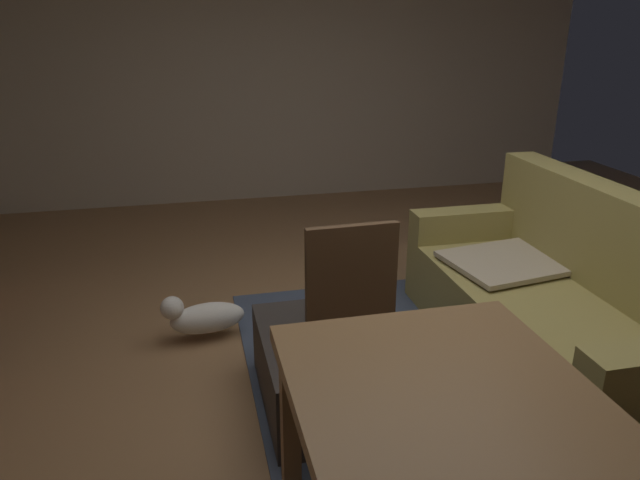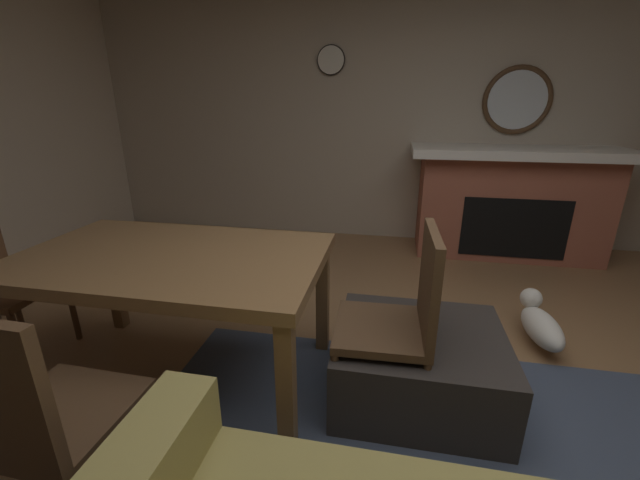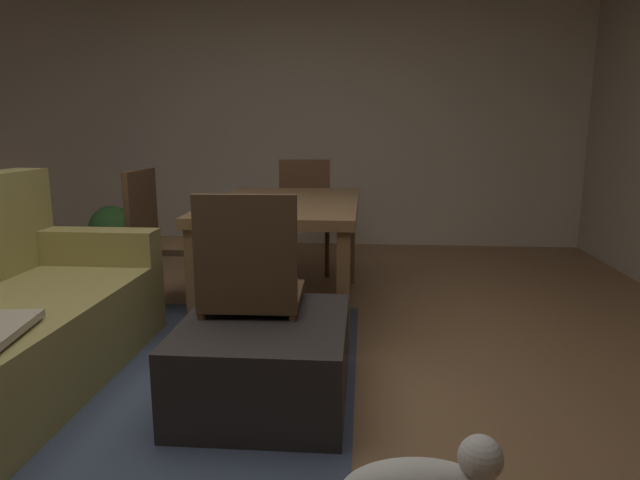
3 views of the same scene
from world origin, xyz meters
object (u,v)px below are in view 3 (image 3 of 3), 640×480
at_px(ottoman_coffee_table, 265,361).
at_px(dining_chair_north, 158,232).
at_px(potted_plant, 112,233).
at_px(dining_chair_east, 304,208).
at_px(tv_remote, 276,312).
at_px(dining_chair_west, 251,282).
at_px(dining_table, 286,213).

relative_size(ottoman_coffee_table, dining_chair_north, 0.88).
height_order(ottoman_coffee_table, potted_plant, potted_plant).
height_order(dining_chair_east, potted_plant, dining_chair_east).
height_order(tv_remote, dining_chair_west, dining_chair_west).
bearing_deg(dining_chair_east, potted_plant, 89.98).
bearing_deg(dining_chair_east, dining_chair_west, -179.79).
distance_m(dining_table, dining_chair_east, 1.16).
xyz_separation_m(ottoman_coffee_table, dining_chair_north, (1.26, 0.94, 0.33)).
distance_m(dining_chair_west, potted_plant, 2.89).
height_order(dining_chair_north, potted_plant, dining_chair_north).
bearing_deg(potted_plant, dining_table, -123.87).
height_order(ottoman_coffee_table, dining_chair_north, dining_chair_north).
distance_m(ottoman_coffee_table, dining_chair_west, 0.36).
xyz_separation_m(ottoman_coffee_table, dining_table, (1.26, 0.08, 0.47)).
bearing_deg(tv_remote, ottoman_coffee_table, 147.75).
distance_m(ottoman_coffee_table, tv_remote, 0.22).
xyz_separation_m(ottoman_coffee_table, tv_remote, (0.07, -0.04, 0.20)).
distance_m(dining_table, potted_plant, 2.11).
relative_size(ottoman_coffee_table, potted_plant, 1.56).
bearing_deg(tv_remote, potted_plant, 35.54).
distance_m(dining_chair_east, potted_plant, 1.73).
relative_size(dining_chair_north, dining_chair_west, 1.00).
height_order(dining_chair_north, dining_chair_east, same).
relative_size(dining_table, dining_chair_north, 1.64).
bearing_deg(dining_chair_east, dining_chair_north, 143.58).
distance_m(ottoman_coffee_table, dining_chair_north, 1.60).
distance_m(ottoman_coffee_table, dining_chair_east, 2.44).
relative_size(tv_remote, dining_chair_north, 0.17).
bearing_deg(dining_chair_north, dining_chair_west, -143.40).
bearing_deg(dining_chair_north, ottoman_coffee_table, -143.35).
bearing_deg(potted_plant, dining_chair_east, -90.02).
xyz_separation_m(dining_chair_north, potted_plant, (1.15, 0.87, -0.24)).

